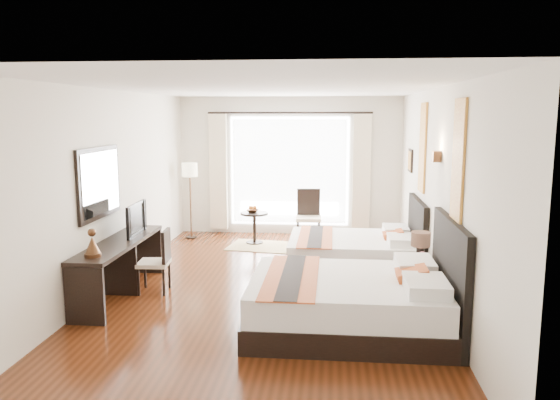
# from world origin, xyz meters

# --- Properties ---
(floor) EXTENTS (4.50, 7.50, 0.01)m
(floor) POSITION_xyz_m (0.00, 0.00, -0.01)
(floor) COLOR #3B1A0A
(floor) RESTS_ON ground
(ceiling) EXTENTS (4.50, 7.50, 0.02)m
(ceiling) POSITION_xyz_m (0.00, 0.00, 2.79)
(ceiling) COLOR white
(ceiling) RESTS_ON wall_headboard
(wall_headboard) EXTENTS (0.01, 7.50, 2.80)m
(wall_headboard) POSITION_xyz_m (2.25, 0.00, 1.40)
(wall_headboard) COLOR silver
(wall_headboard) RESTS_ON floor
(wall_desk) EXTENTS (0.01, 7.50, 2.80)m
(wall_desk) POSITION_xyz_m (-2.25, 0.00, 1.40)
(wall_desk) COLOR silver
(wall_desk) RESTS_ON floor
(wall_window) EXTENTS (4.50, 0.01, 2.80)m
(wall_window) POSITION_xyz_m (0.00, 3.75, 1.40)
(wall_window) COLOR silver
(wall_window) RESTS_ON floor
(wall_entry) EXTENTS (4.50, 0.01, 2.80)m
(wall_entry) POSITION_xyz_m (0.00, -3.75, 1.40)
(wall_entry) COLOR silver
(wall_entry) RESTS_ON floor
(window_glass) EXTENTS (2.40, 0.02, 2.20)m
(window_glass) POSITION_xyz_m (0.00, 3.73, 1.30)
(window_glass) COLOR white
(window_glass) RESTS_ON wall_window
(sheer_curtain) EXTENTS (2.30, 0.02, 2.10)m
(sheer_curtain) POSITION_xyz_m (0.00, 3.67, 1.30)
(sheer_curtain) COLOR white
(sheer_curtain) RESTS_ON wall_window
(drape_left) EXTENTS (0.35, 0.14, 2.35)m
(drape_left) POSITION_xyz_m (-1.45, 3.63, 1.28)
(drape_left) COLOR beige
(drape_left) RESTS_ON floor
(drape_right) EXTENTS (0.35, 0.14, 2.35)m
(drape_right) POSITION_xyz_m (1.45, 3.63, 1.28)
(drape_right) COLOR beige
(drape_right) RESTS_ON floor
(art_panel_near) EXTENTS (0.03, 0.50, 1.35)m
(art_panel_near) POSITION_xyz_m (2.23, -1.25, 1.95)
(art_panel_near) COLOR #9C3816
(art_panel_near) RESTS_ON wall_headboard
(art_panel_far) EXTENTS (0.03, 0.50, 1.35)m
(art_panel_far) POSITION_xyz_m (2.23, 1.15, 1.95)
(art_panel_far) COLOR #9C3816
(art_panel_far) RESTS_ON wall_headboard
(wall_sconce) EXTENTS (0.10, 0.14, 0.14)m
(wall_sconce) POSITION_xyz_m (2.19, -0.20, 1.92)
(wall_sconce) COLOR #452A18
(wall_sconce) RESTS_ON wall_headboard
(mirror_frame) EXTENTS (0.04, 1.25, 0.95)m
(mirror_frame) POSITION_xyz_m (-2.22, -0.37, 1.55)
(mirror_frame) COLOR black
(mirror_frame) RESTS_ON wall_desk
(mirror_glass) EXTENTS (0.01, 1.12, 0.82)m
(mirror_glass) POSITION_xyz_m (-2.19, -0.37, 1.55)
(mirror_glass) COLOR white
(mirror_glass) RESTS_ON mirror_frame
(bed_near) EXTENTS (2.30, 1.80, 1.30)m
(bed_near) POSITION_xyz_m (1.16, -1.25, 0.34)
(bed_near) COLOR black
(bed_near) RESTS_ON floor
(bed_far) EXTENTS (2.05, 1.60, 1.15)m
(bed_far) POSITION_xyz_m (1.28, 1.15, 0.30)
(bed_far) COLOR black
(bed_far) RESTS_ON floor
(nightstand) EXTENTS (0.39, 0.48, 0.46)m
(nightstand) POSITION_xyz_m (2.03, -0.20, 0.23)
(nightstand) COLOR black
(nightstand) RESTS_ON floor
(table_lamp) EXTENTS (0.26, 0.26, 0.41)m
(table_lamp) POSITION_xyz_m (2.06, -0.07, 0.78)
(table_lamp) COLOR black
(table_lamp) RESTS_ON nightstand
(vase) EXTENTS (0.13, 0.13, 0.13)m
(vase) POSITION_xyz_m (2.04, -0.34, 0.57)
(vase) COLOR black
(vase) RESTS_ON nightstand
(console_desk) EXTENTS (0.50, 2.20, 0.76)m
(console_desk) POSITION_xyz_m (-1.99, -0.37, 0.38)
(console_desk) COLOR black
(console_desk) RESTS_ON floor
(television) EXTENTS (0.13, 0.79, 0.45)m
(television) POSITION_xyz_m (-1.97, 0.07, 0.98)
(television) COLOR black
(television) RESTS_ON console_desk
(bronze_figurine) EXTENTS (0.21, 0.21, 0.30)m
(bronze_figurine) POSITION_xyz_m (-1.99, -1.16, 0.91)
(bronze_figurine) COLOR #452A18
(bronze_figurine) RESTS_ON console_desk
(desk_chair) EXTENTS (0.44, 0.44, 0.88)m
(desk_chair) POSITION_xyz_m (-1.56, -0.18, 0.27)
(desk_chair) COLOR beige
(desk_chair) RESTS_ON floor
(floor_lamp) EXTENTS (0.30, 0.30, 1.51)m
(floor_lamp) POSITION_xyz_m (-1.92, 3.13, 1.27)
(floor_lamp) COLOR black
(floor_lamp) RESTS_ON floor
(side_table) EXTENTS (0.52, 0.52, 0.61)m
(side_table) POSITION_xyz_m (-0.59, 2.80, 0.30)
(side_table) COLOR black
(side_table) RESTS_ON floor
(fruit_bowl) EXTENTS (0.26, 0.26, 0.06)m
(fruit_bowl) POSITION_xyz_m (-0.63, 2.80, 0.63)
(fruit_bowl) COLOR #462619
(fruit_bowl) RESTS_ON side_table
(window_chair) EXTENTS (0.50, 0.50, 1.03)m
(window_chair) POSITION_xyz_m (0.43, 2.97, 0.31)
(window_chair) COLOR beige
(window_chair) RESTS_ON floor
(jute_rug) EXTENTS (1.46, 1.09, 0.01)m
(jute_rug) POSITION_xyz_m (-0.35, 2.56, 0.01)
(jute_rug) COLOR tan
(jute_rug) RESTS_ON floor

